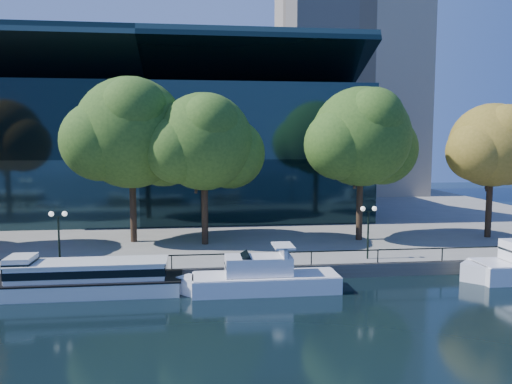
{
  "coord_description": "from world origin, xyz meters",
  "views": [
    {
      "loc": [
        1.84,
        -31.43,
        9.99
      ],
      "look_at": [
        6.52,
        8.0,
        5.85
      ],
      "focal_mm": 35.0,
      "sensor_mm": 36.0,
      "label": 1
    }
  ],
  "objects": [
    {
      "name": "ground",
      "position": [
        0.0,
        0.0,
        0.0
      ],
      "size": [
        160.0,
        160.0,
        0.0
      ],
      "primitive_type": "plane",
      "color": "black",
      "rests_on": "ground"
    },
    {
      "name": "promenade",
      "position": [
        0.0,
        36.38,
        0.5
      ],
      "size": [
        90.0,
        67.08,
        1.0
      ],
      "color": "slate",
      "rests_on": "ground"
    },
    {
      "name": "railing",
      "position": [
        0.0,
        3.25,
        1.94
      ],
      "size": [
        88.2,
        0.08,
        0.99
      ],
      "color": "black",
      "rests_on": "promenade"
    },
    {
      "name": "convention_building",
      "position": [
        -4.0,
        31.79,
        8.51
      ],
      "size": [
        50.0,
        24.57,
        21.43
      ],
      "color": "black",
      "rests_on": "ground"
    },
    {
      "name": "office_tower",
      "position": [
        28.0,
        55.0,
        33.02
      ],
      "size": [
        22.5,
        22.5,
        65.9
      ],
      "color": "tan",
      "rests_on": "ground"
    },
    {
      "name": "tour_boat",
      "position": [
        -5.95,
        1.23,
        1.12
      ],
      "size": [
        13.91,
        3.1,
        2.64
      ],
      "color": "silver",
      "rests_on": "ground"
    },
    {
      "name": "cruiser_near",
      "position": [
        5.85,
        0.48,
        0.97
      ],
      "size": [
        10.74,
        2.77,
        3.11
      ],
      "color": "white",
      "rests_on": "ground"
    },
    {
      "name": "tree_2",
      "position": [
        -3.6,
        13.11,
        10.42
      ],
      "size": [
        12.11,
        9.93,
        14.47
      ],
      "color": "black",
      "rests_on": "promenade"
    },
    {
      "name": "tree_3",
      "position": [
        2.65,
        11.35,
        9.68
      ],
      "size": [
        10.39,
        8.52,
        13.02
      ],
      "color": "black",
      "rests_on": "promenade"
    },
    {
      "name": "tree_4",
      "position": [
        16.54,
        11.61,
        10.09
      ],
      "size": [
        11.03,
        9.05,
        13.7
      ],
      "color": "black",
      "rests_on": "promenade"
    },
    {
      "name": "tree_5",
      "position": [
        28.85,
        11.43,
        9.36
      ],
      "size": [
        9.53,
        7.82,
        12.34
      ],
      "color": "black",
      "rests_on": "promenade"
    },
    {
      "name": "lamp_1",
      "position": [
        -7.87,
        4.5,
        3.98
      ],
      "size": [
        1.26,
        0.36,
        4.03
      ],
      "color": "black",
      "rests_on": "promenade"
    },
    {
      "name": "lamp_2",
      "position": [
        14.66,
        4.5,
        3.98
      ],
      "size": [
        1.26,
        0.36,
        4.03
      ],
      "color": "black",
      "rests_on": "promenade"
    }
  ]
}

